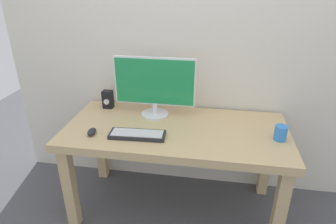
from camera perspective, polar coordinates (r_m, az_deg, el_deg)
ground_plane at (r=2.56m, az=1.34°, el=-17.91°), size 6.00×6.00×0.00m
wall_back at (r=2.31m, az=3.31°, el=18.93°), size 3.00×0.04×3.00m
desk at (r=2.17m, az=1.51°, el=-5.34°), size 1.61×0.76×0.74m
monitor at (r=2.23m, az=-2.64°, el=5.26°), size 0.62×0.21×0.46m
keyboard_primary at (r=2.01m, az=-6.01°, el=-4.41°), size 0.39×0.15×0.03m
mouse at (r=2.09m, az=-14.67°, el=-3.76°), size 0.05×0.10×0.04m
audio_controller at (r=2.47m, az=-11.67°, el=2.44°), size 0.08×0.08×0.15m
coffee_mug at (r=2.09m, az=21.15°, el=-3.84°), size 0.08×0.08×0.10m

